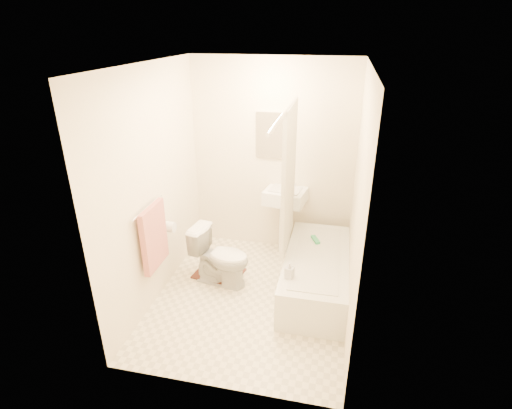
% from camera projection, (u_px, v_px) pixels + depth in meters
% --- Properties ---
extents(floor, '(2.40, 2.40, 0.00)m').
position_uv_depth(floor, '(251.00, 298.00, 4.33)').
color(floor, beige).
rests_on(floor, ground).
extents(ceiling, '(2.40, 2.40, 0.00)m').
position_uv_depth(ceiling, '(250.00, 64.00, 3.34)').
color(ceiling, white).
rests_on(ceiling, ground).
extents(wall_back, '(2.00, 0.02, 2.40)m').
position_uv_depth(wall_back, '(272.00, 159.00, 4.90)').
color(wall_back, beige).
rests_on(wall_back, ground).
extents(wall_left, '(0.02, 2.40, 2.40)m').
position_uv_depth(wall_left, '(154.00, 188.00, 4.03)').
color(wall_left, beige).
rests_on(wall_left, ground).
extents(wall_right, '(0.02, 2.40, 2.40)m').
position_uv_depth(wall_right, '(357.00, 205.00, 3.64)').
color(wall_right, beige).
rests_on(wall_right, ground).
extents(mirror, '(0.40, 0.03, 0.55)m').
position_uv_depth(mirror, '(273.00, 135.00, 4.76)').
color(mirror, white).
rests_on(mirror, wall_back).
extents(curtain_rod, '(0.03, 1.70, 0.03)m').
position_uv_depth(curtain_rod, '(285.00, 112.00, 3.54)').
color(curtain_rod, silver).
rests_on(curtain_rod, wall_back).
extents(shower_curtain, '(0.04, 0.80, 1.55)m').
position_uv_depth(shower_curtain, '(289.00, 179.00, 4.21)').
color(shower_curtain, silver).
rests_on(shower_curtain, curtain_rod).
extents(towel_bar, '(0.02, 0.60, 0.02)m').
position_uv_depth(towel_bar, '(148.00, 207.00, 3.84)').
color(towel_bar, silver).
rests_on(towel_bar, wall_left).
extents(towel, '(0.06, 0.45, 0.66)m').
position_uv_depth(towel, '(154.00, 237.00, 3.96)').
color(towel, '#CC7266').
rests_on(towel, towel_bar).
extents(toilet_paper, '(0.11, 0.12, 0.12)m').
position_uv_depth(toilet_paper, '(170.00, 227.00, 4.33)').
color(toilet_paper, white).
rests_on(toilet_paper, wall_left).
extents(toilet, '(0.72, 0.48, 0.66)m').
position_uv_depth(toilet, '(221.00, 257.00, 4.47)').
color(toilet, white).
rests_on(toilet, floor).
extents(sink, '(0.54, 0.46, 0.94)m').
position_uv_depth(sink, '(285.00, 218.00, 5.04)').
color(sink, white).
rests_on(sink, floor).
extents(bathtub, '(0.67, 1.53, 0.43)m').
position_uv_depth(bathtub, '(316.00, 273.00, 4.38)').
color(bathtub, silver).
rests_on(bathtub, floor).
extents(bath_mat, '(0.60, 0.49, 0.02)m').
position_uv_depth(bath_mat, '(219.00, 273.00, 4.74)').
color(bath_mat, '#532A21').
rests_on(bath_mat, floor).
extents(soap_bottle, '(0.10, 0.10, 0.17)m').
position_uv_depth(soap_bottle, '(290.00, 270.00, 3.89)').
color(soap_bottle, silver).
rests_on(soap_bottle, bathtub).
extents(scrub_brush, '(0.12, 0.18, 0.04)m').
position_uv_depth(scrub_brush, '(315.00, 240.00, 4.57)').
color(scrub_brush, '#35A863').
rests_on(scrub_brush, bathtub).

